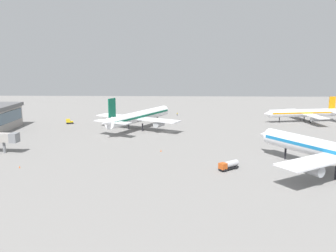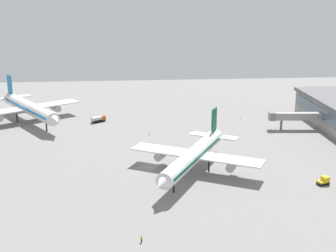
# 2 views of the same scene
# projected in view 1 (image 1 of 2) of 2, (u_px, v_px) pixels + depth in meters

# --- Properties ---
(ground) EXTENTS (288.00, 288.00, 0.00)m
(ground) POSITION_uv_depth(u_px,v_px,m) (168.00, 132.00, 152.75)
(ground) COLOR gray
(airplane_at_gate) EXTENTS (32.61, 40.22, 12.29)m
(airplane_at_gate) POSITION_uv_depth(u_px,v_px,m) (303.00, 113.00, 175.46)
(airplane_at_gate) COLOR white
(airplane_at_gate) RESTS_ON ground
(airplane_taxiing) EXTENTS (46.27, 38.62, 15.38)m
(airplane_taxiing) POSITION_uv_depth(u_px,v_px,m) (139.00, 116.00, 157.78)
(airplane_taxiing) COLOR white
(airplane_taxiing) RESTS_ON ground
(airplane_distant) EXTENTS (48.37, 40.72, 16.75)m
(airplane_distant) POSITION_uv_depth(u_px,v_px,m) (336.00, 152.00, 96.38)
(airplane_distant) COLOR white
(airplane_distant) RESTS_ON ground
(fuel_truck) EXTENTS (5.36, 6.14, 2.50)m
(fuel_truck) POSITION_uv_depth(u_px,v_px,m) (229.00, 165.00, 100.74)
(fuel_truck) COLOR black
(fuel_truck) RESTS_ON ground
(baggage_tug) EXTENTS (3.14, 3.67, 2.30)m
(baggage_tug) POSITION_uv_depth(u_px,v_px,m) (69.00, 121.00, 171.12)
(baggage_tug) COLOR black
(baggage_tug) RESTS_ON ground
(ground_crew_worker) EXTENTS (0.54, 0.50, 1.67)m
(ground_crew_worker) POSITION_uv_depth(u_px,v_px,m) (177.00, 114.00, 195.58)
(ground_crew_worker) COLOR #1E2338
(ground_crew_worker) RESTS_ON ground
(safety_cone_near_gate) EXTENTS (0.44, 0.44, 0.60)m
(safety_cone_near_gate) POSITION_uv_depth(u_px,v_px,m) (161.00, 151.00, 120.55)
(safety_cone_near_gate) COLOR #EA590C
(safety_cone_near_gate) RESTS_ON ground
(safety_cone_mid_apron) EXTENTS (0.44, 0.44, 0.60)m
(safety_cone_mid_apron) POSITION_uv_depth(u_px,v_px,m) (20.00, 167.00, 102.57)
(safety_cone_mid_apron) COLOR #EA590C
(safety_cone_mid_apron) RESTS_ON ground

